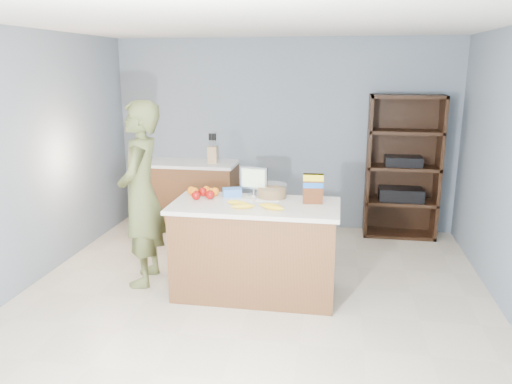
% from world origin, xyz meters
% --- Properties ---
extents(floor, '(4.50, 5.00, 0.02)m').
position_xyz_m(floor, '(0.00, 0.00, 0.00)').
color(floor, beige).
rests_on(floor, ground).
extents(walls, '(4.52, 5.02, 2.51)m').
position_xyz_m(walls, '(0.00, 0.00, 1.65)').
color(walls, slate).
rests_on(walls, ground).
extents(counter_peninsula, '(1.56, 0.76, 0.90)m').
position_xyz_m(counter_peninsula, '(0.00, 0.30, 0.42)').
color(counter_peninsula, brown).
rests_on(counter_peninsula, ground).
extents(back_cabinet, '(1.24, 0.62, 0.90)m').
position_xyz_m(back_cabinet, '(-1.20, 2.20, 0.45)').
color(back_cabinet, brown).
rests_on(back_cabinet, ground).
extents(shelving_unit, '(0.90, 0.40, 1.80)m').
position_xyz_m(shelving_unit, '(1.55, 2.35, 0.86)').
color(shelving_unit, black).
rests_on(shelving_unit, ground).
extents(person, '(0.52, 0.72, 1.83)m').
position_xyz_m(person, '(-1.15, 0.40, 0.92)').
color(person, '#575F33').
rests_on(person, ground).
extents(knife_block, '(0.12, 0.10, 0.31)m').
position_xyz_m(knife_block, '(-0.88, 2.17, 1.02)').
color(knife_block, tan).
rests_on(knife_block, back_cabinet).
extents(envelopes, '(0.47, 0.17, 0.00)m').
position_xyz_m(envelopes, '(-0.03, 0.41, 0.90)').
color(envelopes, white).
rests_on(envelopes, counter_peninsula).
extents(bananas, '(0.56, 0.20, 0.05)m').
position_xyz_m(bananas, '(0.03, 0.16, 0.92)').
color(bananas, yellow).
rests_on(bananas, counter_peninsula).
extents(apples, '(0.21, 0.23, 0.09)m').
position_xyz_m(apples, '(-0.53, 0.41, 0.94)').
color(apples, '#950B08').
rests_on(apples, counter_peninsula).
extents(oranges, '(0.32, 0.16, 0.08)m').
position_xyz_m(oranges, '(-0.55, 0.52, 0.94)').
color(oranges, orange).
rests_on(oranges, counter_peninsula).
extents(blue_carton, '(0.21, 0.17, 0.08)m').
position_xyz_m(blue_carton, '(-0.27, 0.53, 0.94)').
color(blue_carton, blue).
rests_on(blue_carton, counter_peninsula).
extents(salad_bowl, '(0.30, 0.30, 0.13)m').
position_xyz_m(salad_bowl, '(0.12, 0.56, 0.96)').
color(salad_bowl, '#267219').
rests_on(salad_bowl, counter_peninsula).
extents(tv, '(0.28, 0.12, 0.28)m').
position_xyz_m(tv, '(-0.07, 0.62, 1.06)').
color(tv, silver).
rests_on(tv, counter_peninsula).
extents(cereal_box, '(0.19, 0.08, 0.28)m').
position_xyz_m(cereal_box, '(0.53, 0.40, 1.06)').
color(cereal_box, '#592B14').
rests_on(cereal_box, counter_peninsula).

